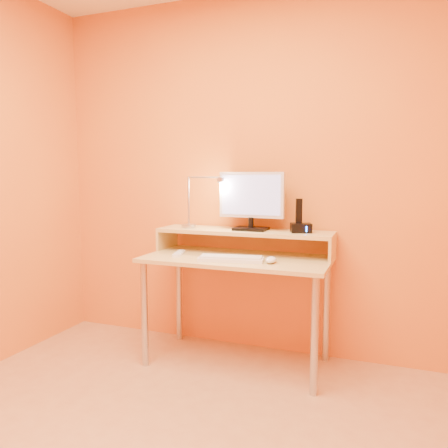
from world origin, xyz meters
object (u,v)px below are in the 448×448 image
at_px(phone_dock, 301,228).
at_px(mouse, 271,260).
at_px(monitor_panel, 252,195).
at_px(remote_control, 179,254).
at_px(lamp_base, 189,226).
at_px(keyboard, 231,259).

height_order(phone_dock, mouse, phone_dock).
relative_size(phone_dock, mouse, 1.12).
height_order(monitor_panel, remote_control, monitor_panel).
height_order(monitor_panel, lamp_base, monitor_panel).
distance_m(monitor_panel, keyboard, 0.49).
bearing_deg(mouse, lamp_base, 155.66).
xyz_separation_m(monitor_panel, remote_control, (-0.43, -0.24, -0.39)).
bearing_deg(lamp_base, mouse, -19.54).
bearing_deg(monitor_panel, mouse, -51.14).
distance_m(monitor_panel, mouse, 0.51).
bearing_deg(keyboard, mouse, -2.93).
bearing_deg(keyboard, phone_dock, 28.20).
distance_m(phone_dock, remote_control, 0.82).
distance_m(monitor_panel, phone_dock, 0.40).
height_order(keyboard, mouse, mouse).
bearing_deg(mouse, keyboard, -178.02).
xyz_separation_m(lamp_base, keyboard, (0.41, -0.26, -0.16)).
relative_size(lamp_base, keyboard, 0.25).
xyz_separation_m(keyboard, remote_control, (-0.39, 0.07, -0.00)).
xyz_separation_m(monitor_panel, lamp_base, (-0.45, -0.04, -0.23)).
relative_size(monitor_panel, phone_dock, 3.46).
bearing_deg(phone_dock, remote_control, 176.38).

